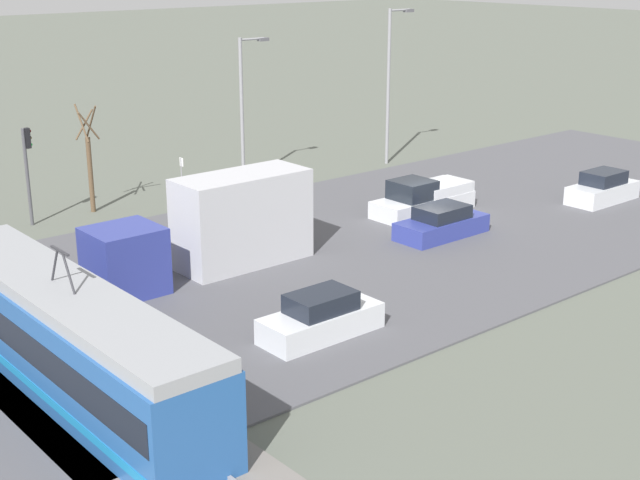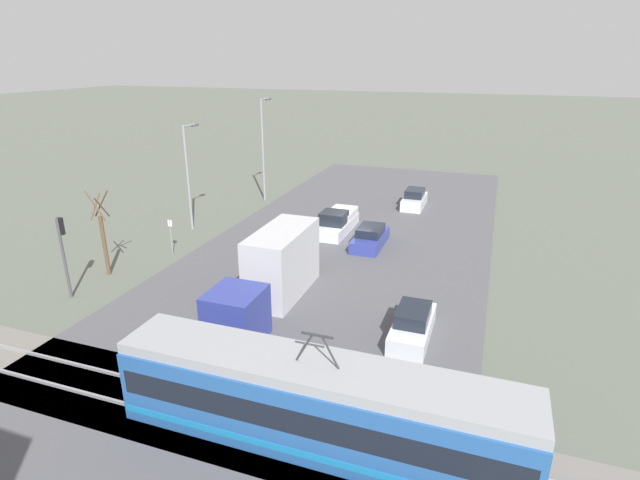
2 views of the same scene
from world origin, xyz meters
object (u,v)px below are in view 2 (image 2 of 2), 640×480
Objects in this scene: street_lamp_near_crossing at (189,170)px; light_rail_tram at (317,405)px; pickup_truck at (336,223)px; street_tree at (103,237)px; sedan_car_2 at (370,238)px; street_lamp_mid_block at (263,144)px; sedan_car_1 at (413,325)px; sedan_car_0 at (414,199)px; no_parking_sign at (171,234)px; box_truck at (273,273)px; traffic_light_pole at (63,246)px.

light_rail_tram is at bearing 132.51° from street_lamp_near_crossing.
street_tree is (11.02, 12.16, 1.70)m from pickup_truck.
street_lamp_mid_block is at bearing -35.33° from sedan_car_2.
sedan_car_2 is (3.00, -19.44, -0.95)m from light_rail_tram.
sedan_car_1 is 0.96× the size of sedan_car_2.
no_parking_sign is (13.72, 16.86, 0.75)m from sedan_car_0.
light_rail_tram is 3.17× the size of sedan_car_2.
street_lamp_mid_block is at bearing -49.30° from sedan_car_1.
box_truck is 1.77× the size of street_tree.
street_tree is at bearing 89.59° from street_lamp_near_crossing.
sedan_car_1 is (-7.79, 1.04, -1.11)m from box_truck.
no_parking_sign is (9.21, 8.04, 0.75)m from pickup_truck.
sedan_car_2 is 0.83× the size of street_tree.
street_tree is at bearing 66.30° from no_parking_sign.
sedan_car_0 is 0.94× the size of sedan_car_2.
sedan_car_1 is 18.15m from no_parking_sign.
street_lamp_near_crossing is (-0.07, -9.42, 2.19)m from street_tree.
pickup_truck is 16.50m from street_tree.
pickup_truck is 11.95m from street_lamp_near_crossing.
traffic_light_pole is at bearing -19.65° from light_rail_tram.
traffic_light_pole is at bearing 57.69° from sedan_car_0.
street_lamp_mid_block is (13.76, 2.01, 4.54)m from sedan_car_0.
traffic_light_pole is (16.96, -6.06, 1.43)m from light_rail_tram.
box_truck is 21.59m from sedan_car_0.
box_truck is 3.86× the size of no_parking_sign.
sedan_car_2 is (-3.17, 1.99, -0.08)m from pickup_truck.
sedan_car_0 is at bearing -143.21° from street_lamp_near_crossing.
pickup_truck is 12.35m from street_lamp_mid_block.
street_tree is (14.20, 10.17, 1.79)m from sedan_car_2.
street_lamp_mid_block is at bearing -61.37° from light_rail_tram.
street_tree reaches higher than sedan_car_1.
traffic_light_pole is at bearing 43.78° from sedan_car_2.
traffic_light_pole is 1.88× the size of no_parking_sign.
sedan_car_2 is at bearing -176.94° from street_lamp_near_crossing.
pickup_truck is (0.33, -12.33, -1.07)m from box_truck.
light_rail_tram is at bearing 138.96° from no_parking_sign.
light_rail_tram is at bearing 118.63° from street_lamp_mid_block.
box_truck reaches higher than pickup_truck.
box_truck is 11.59m from traffic_light_pole.
sedan_car_0 is 0.90× the size of traffic_light_pole.
light_rail_tram is 32.39m from street_lamp_mid_block.
sedan_car_0 is at bearing -86.86° from light_rail_tram.
traffic_light_pole is at bearing 77.88° from no_parking_sign.
pickup_truck is at bearing 62.92° from sedan_car_0.
sedan_car_1 is 0.46× the size of street_lamp_mid_block.
sedan_car_1 is at bearing 162.88° from no_parking_sign.
street_lamp_near_crossing reaches higher than no_parking_sign.
no_parking_sign is at bearing -102.12° from traffic_light_pole.
pickup_truck reaches higher than sedan_car_0.
sedan_car_1 is at bearing 113.49° from sedan_car_2.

